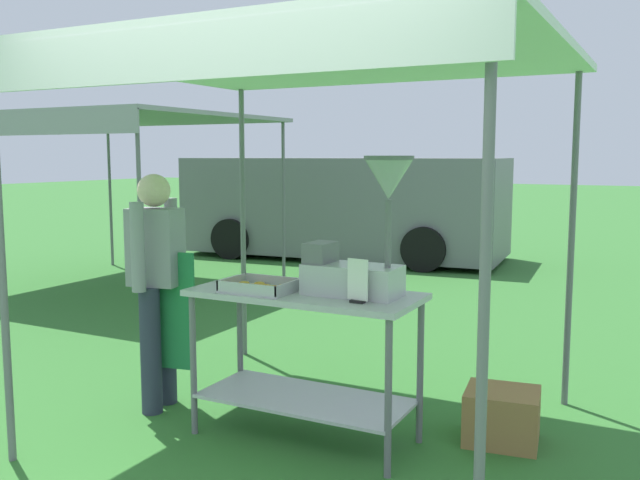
{
  "coord_description": "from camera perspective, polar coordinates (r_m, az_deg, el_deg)",
  "views": [
    {
      "loc": [
        1.77,
        -2.47,
        1.73
      ],
      "look_at": [
        -0.18,
        1.31,
        1.21
      ],
      "focal_mm": 38.72,
      "sensor_mm": 36.0,
      "label": 1
    }
  ],
  "objects": [
    {
      "name": "ground_plane",
      "position": [
        8.83,
        15.29,
        -4.57
      ],
      "size": [
        70.0,
        70.0,
        0.0
      ],
      "primitive_type": "plane",
      "color": "#33702D"
    },
    {
      "name": "stall_canopy",
      "position": [
        4.2,
        -0.66,
        14.14
      ],
      "size": [
        2.88,
        2.59,
        2.33
      ],
      "color": "slate",
      "rests_on": "ground"
    },
    {
      "name": "donut_cart",
      "position": [
        4.21,
        -1.26,
        -7.66
      ],
      "size": [
        1.4,
        0.62,
        0.92
      ],
      "color": "#B7B7BC",
      "rests_on": "ground"
    },
    {
      "name": "donut_tray",
      "position": [
        4.18,
        -5.05,
        -3.95
      ],
      "size": [
        0.42,
        0.31,
        0.07
      ],
      "color": "#B7B7BC",
      "rests_on": "donut_cart"
    },
    {
      "name": "donut_fryer",
      "position": [
        3.98,
        3.55,
        -0.19
      ],
      "size": [
        0.64,
        0.28,
        0.81
      ],
      "color": "#B7B7BC",
      "rests_on": "donut_cart"
    },
    {
      "name": "menu_sign",
      "position": [
        3.83,
        3.13,
        -3.66
      ],
      "size": [
        0.13,
        0.05,
        0.25
      ],
      "color": "black",
      "rests_on": "donut_cart"
    },
    {
      "name": "vendor",
      "position": [
        4.8,
        -13.3,
        -3.13
      ],
      "size": [
        0.46,
        0.54,
        1.61
      ],
      "color": "#2D3347",
      "rests_on": "ground"
    },
    {
      "name": "supply_crate",
      "position": [
        4.45,
        14.8,
        -13.89
      ],
      "size": [
        0.48,
        0.44,
        0.32
      ],
      "color": "olive",
      "rests_on": "ground"
    },
    {
      "name": "van_grey",
      "position": [
        11.76,
        2.02,
        2.83
      ],
      "size": [
        5.47,
        2.39,
        1.69
      ],
      "color": "slate",
      "rests_on": "ground"
    },
    {
      "name": "neighbour_tent",
      "position": [
        9.2,
        -16.52,
        9.41
      ],
      "size": [
        3.36,
        3.04,
        2.23
      ],
      "color": "slate",
      "rests_on": "ground"
    }
  ]
}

